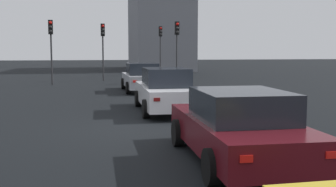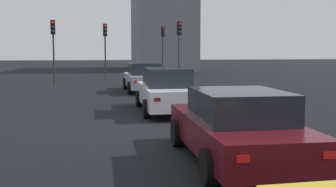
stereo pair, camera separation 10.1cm
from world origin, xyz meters
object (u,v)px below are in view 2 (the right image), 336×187
car_silver_left_lead (143,78)px  traffic_light_near_left (105,40)px  car_maroon_left_third (237,127)px  traffic_light_far_right (179,39)px  car_white_left_second (166,91)px  traffic_light_far_left (163,40)px  traffic_light_near_right (53,39)px

car_silver_left_lead → traffic_light_near_left: traffic_light_near_left is taller
car_maroon_left_third → traffic_light_far_right: (19.93, -2.50, 2.27)m
car_silver_left_lead → traffic_light_near_left: (8.03, 1.98, 2.23)m
car_silver_left_lead → traffic_light_far_right: size_ratio=1.11×
car_silver_left_lead → traffic_light_far_right: traffic_light_far_right is taller
car_white_left_second → traffic_light_far_left: 22.54m
traffic_light_near_left → traffic_light_far_right: (-2.80, -4.93, 0.01)m
traffic_light_far_left → car_white_left_second: bearing=-14.5°
car_silver_left_lead → traffic_light_near_right: traffic_light_near_right is taller
car_maroon_left_third → traffic_light_far_right: size_ratio=1.15×
traffic_light_far_right → car_maroon_left_third: bearing=-10.8°
car_silver_left_lead → traffic_light_far_left: size_ratio=1.06×
car_white_left_second → car_maroon_left_third: bearing=-176.7°
car_white_left_second → traffic_light_far_left: size_ratio=1.11×
traffic_light_near_left → traffic_light_near_right: bearing=-51.2°
car_silver_left_lead → traffic_light_near_left: bearing=12.2°
car_maroon_left_third → traffic_light_far_left: 29.46m
traffic_light_near_left → traffic_light_far_right: size_ratio=1.00×
car_maroon_left_third → car_silver_left_lead: bearing=1.5°
car_white_left_second → traffic_light_far_right: (12.90, -2.88, 2.22)m
traffic_light_far_left → traffic_light_near_right: bearing=-47.2°
car_maroon_left_third → traffic_light_near_left: 22.97m
car_white_left_second → traffic_light_far_left: traffic_light_far_left is taller
car_maroon_left_third → traffic_light_near_left: traffic_light_near_left is taller
car_maroon_left_third → traffic_light_near_right: traffic_light_near_right is taller
car_silver_left_lead → traffic_light_far_right: 6.41m
traffic_light_near_left → car_white_left_second: bearing=1.1°
car_white_left_second → traffic_light_far_right: bearing=-12.4°
traffic_light_near_left → traffic_light_far_left: size_ratio=0.95×
car_maroon_left_third → traffic_light_far_left: size_ratio=1.10×
traffic_light_near_right → traffic_light_far_right: size_ratio=0.99×
car_white_left_second → traffic_light_far_right: size_ratio=1.16×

